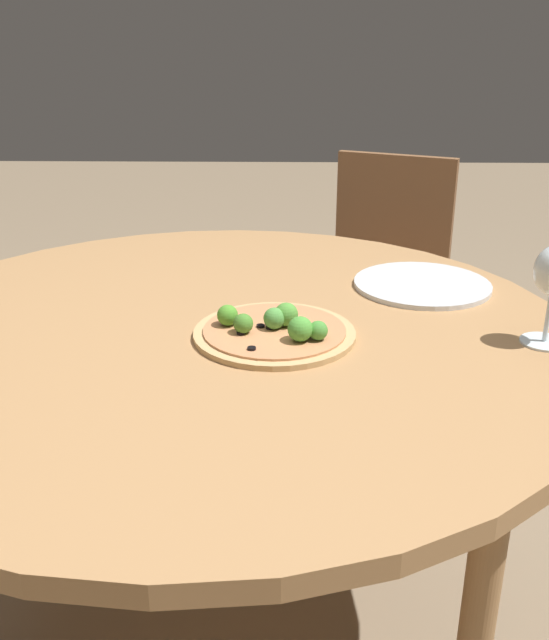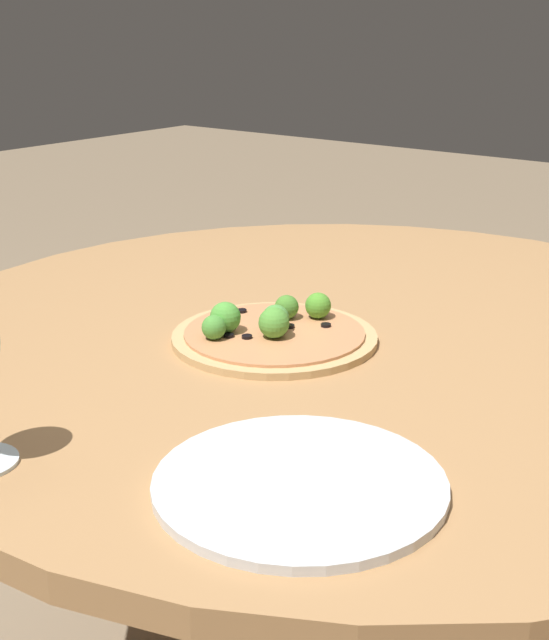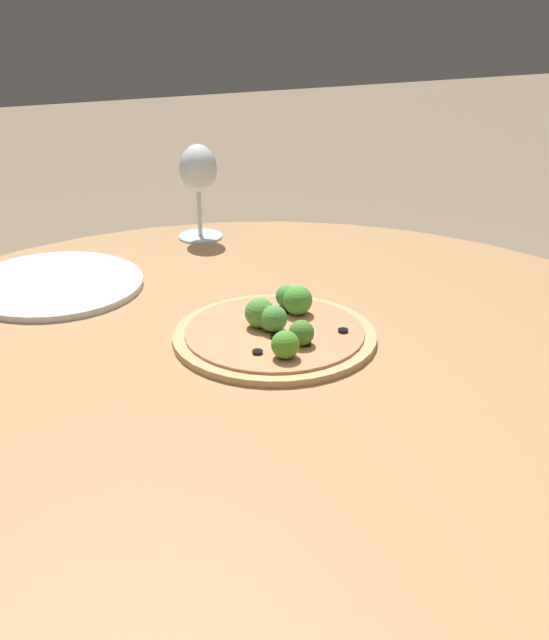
% 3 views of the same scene
% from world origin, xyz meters
% --- Properties ---
extents(dining_table, '(1.29, 1.29, 0.73)m').
position_xyz_m(dining_table, '(0.00, 0.00, 0.67)').
color(dining_table, '#A87A4C').
rests_on(dining_table, ground_plane).
extents(pizza, '(0.28, 0.28, 0.06)m').
position_xyz_m(pizza, '(0.11, -0.05, 0.75)').
color(pizza, tan).
rests_on(pizza, dining_table).
extents(plate_near, '(0.28, 0.28, 0.01)m').
position_xyz_m(plate_near, '(0.40, 0.21, 0.74)').
color(plate_near, silver).
rests_on(plate_near, dining_table).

